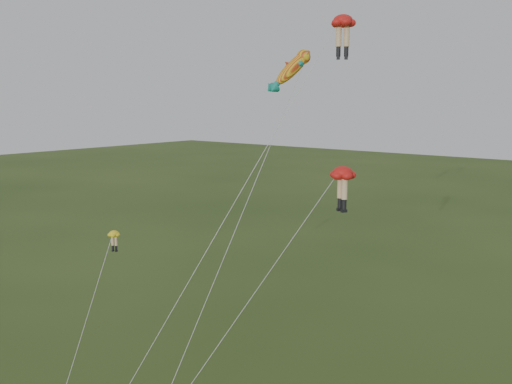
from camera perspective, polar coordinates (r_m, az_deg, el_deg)
The scene contains 4 objects.
legs_kite_red_high at distance 33.73m, azimuth 8.32°, elevation 15.67°, with size 9.15×11.11×21.64m.
legs_kite_red_mid at distance 31.79m, azimuth 8.43°, elevation 1.24°, with size 5.88×10.85×13.28m.
legs_kite_yellow at distance 36.51m, azimuth -14.38°, elevation -5.39°, with size 3.48×6.99×8.82m.
fish_kite at distance 34.78m, azimuth 3.65°, elevation 12.13°, with size 2.06×12.98×20.13m.
Camera 1 is at (22.17, -19.48, 16.90)m, focal length 40.00 mm.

